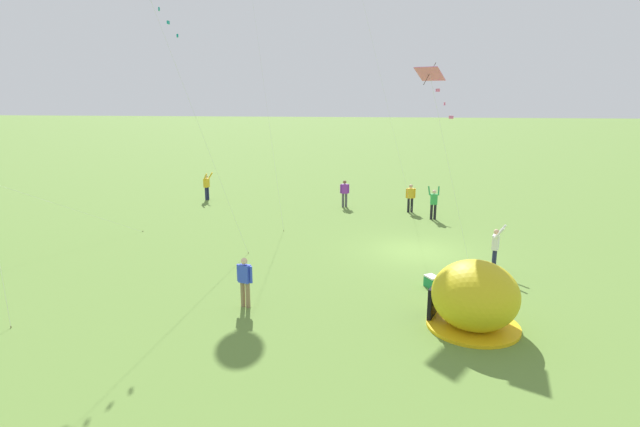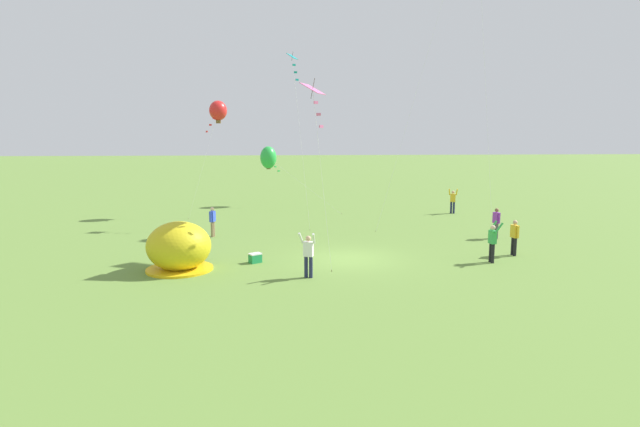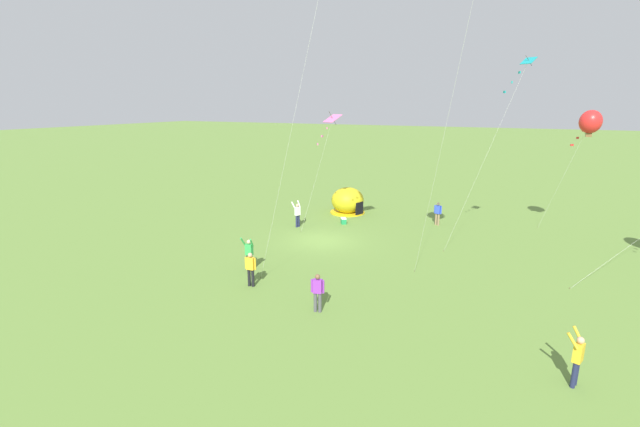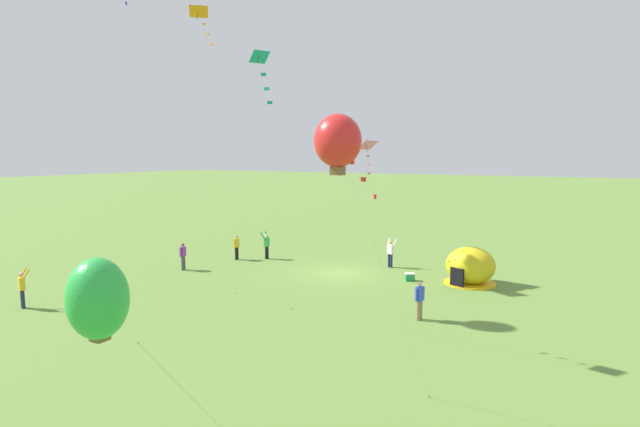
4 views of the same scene
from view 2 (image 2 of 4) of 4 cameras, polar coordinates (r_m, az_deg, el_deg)
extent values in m
plane|color=olive|center=(23.46, 3.39, -5.19)|extent=(300.00, 300.00, 0.00)
ellipsoid|color=gold|center=(22.05, -15.83, -3.60)|extent=(2.70, 2.60, 2.10)
cylinder|color=yellow|center=(22.28, -15.72, -6.11)|extent=(2.81, 2.81, 0.10)
cube|color=black|center=(23.24, -14.19, -4.18)|extent=(0.79, 0.39, 1.10)
cube|color=#1E8C4C|center=(22.84, -7.41, -5.14)|extent=(0.63, 0.58, 0.38)
cube|color=white|center=(22.79, -7.42, -4.60)|extent=(0.64, 0.59, 0.06)
cylinder|color=black|center=(24.03, 18.92, -4.24)|extent=(0.15, 0.15, 0.88)
cylinder|color=black|center=(23.86, 19.14, -4.34)|extent=(0.15, 0.15, 0.88)
cube|color=green|center=(23.80, 19.12, -2.55)|extent=(0.26, 0.39, 0.60)
sphere|color=beige|center=(23.72, 19.17, -1.53)|extent=(0.22, 0.22, 0.22)
cylinder|color=green|center=(24.02, 19.20, -1.34)|extent=(0.39, 0.17, 0.50)
cylinder|color=green|center=(23.56, 19.79, -1.55)|extent=(0.39, 0.13, 0.50)
cylinder|color=#8C7251|center=(29.10, -12.22, -1.80)|extent=(0.15, 0.15, 0.88)
cylinder|color=#8C7251|center=(29.28, -12.07, -1.73)|extent=(0.15, 0.15, 0.88)
cube|color=blue|center=(29.07, -12.19, -0.33)|extent=(0.34, 0.43, 0.60)
sphere|color=beige|center=(29.01, -12.22, 0.51)|extent=(0.22, 0.22, 0.22)
cylinder|color=blue|center=(28.84, -12.39, -0.40)|extent=(0.09, 0.09, 0.58)
cylinder|color=blue|center=(29.29, -11.99, -0.26)|extent=(0.09, 0.09, 0.58)
cylinder|color=#4C4C51|center=(29.69, 19.56, -1.90)|extent=(0.15, 0.15, 0.88)
cylinder|color=#4C4C51|center=(29.84, 19.33, -1.83)|extent=(0.15, 0.15, 0.88)
cube|color=purple|center=(29.65, 19.51, -0.46)|extent=(0.32, 0.42, 0.60)
sphere|color=brown|center=(29.59, 19.55, 0.36)|extent=(0.22, 0.22, 0.22)
cylinder|color=purple|center=(29.45, 19.81, -0.53)|extent=(0.09, 0.09, 0.58)
cylinder|color=purple|center=(29.84, 19.22, -0.39)|extent=(0.09, 0.09, 0.58)
cylinder|color=#1E2347|center=(38.77, 15.05, 0.65)|extent=(0.15, 0.15, 0.88)
cylinder|color=#1E2347|center=(38.77, 14.75, 0.66)|extent=(0.15, 0.15, 0.88)
cube|color=gold|center=(38.68, 14.94, 1.74)|extent=(0.44, 0.35, 0.60)
sphere|color=tan|center=(38.64, 14.97, 2.37)|extent=(0.22, 0.22, 0.22)
cylinder|color=gold|center=(38.49, 15.36, 2.38)|extent=(0.16, 0.39, 0.50)
cylinder|color=gold|center=(38.48, 14.58, 2.41)|extent=(0.26, 0.37, 0.50)
cylinder|color=black|center=(25.82, 21.15, -3.49)|extent=(0.15, 0.15, 0.88)
cylinder|color=black|center=(25.66, 21.39, -3.58)|extent=(0.15, 0.15, 0.88)
cube|color=gold|center=(25.60, 21.36, -1.91)|extent=(0.29, 0.41, 0.60)
sphere|color=tan|center=(25.53, 21.41, -0.96)|extent=(0.22, 0.22, 0.22)
cylinder|color=gold|center=(25.81, 21.05, -1.82)|extent=(0.09, 0.09, 0.58)
cylinder|color=gold|center=(25.40, 21.67, -2.01)|extent=(0.09, 0.09, 0.58)
cylinder|color=#1E2347|center=(20.21, -1.05, -6.14)|extent=(0.15, 0.15, 0.88)
cylinder|color=#1E2347|center=(20.27, -1.60, -6.11)|extent=(0.15, 0.15, 0.88)
cube|color=white|center=(20.06, -1.34, -4.08)|extent=(0.44, 0.36, 0.60)
sphere|color=tan|center=(19.97, -1.34, -2.88)|extent=(0.22, 0.22, 0.22)
cylinder|color=white|center=(19.76, -0.72, -2.91)|extent=(0.16, 0.39, 0.50)
cylinder|color=white|center=(19.90, -2.19, -2.83)|extent=(0.26, 0.37, 0.50)
cylinder|color=silver|center=(31.80, -2.20, 8.28)|extent=(0.86, 3.46, 10.85)
cylinder|color=brown|center=(30.61, -1.16, -1.88)|extent=(0.03, 0.03, 0.06)
cube|color=teal|center=(33.92, -3.19, 17.49)|extent=(0.82, 0.85, 0.38)
cylinder|color=#332314|center=(33.92, -3.19, 17.50)|extent=(0.10, 0.35, 0.53)
cube|color=teal|center=(33.47, -2.98, 16.60)|extent=(0.21, 0.14, 0.12)
cube|color=teal|center=(33.09, -2.81, 15.82)|extent=(0.20, 0.08, 0.12)
cube|color=teal|center=(32.72, -2.64, 15.03)|extent=(0.20, 0.15, 0.12)
cylinder|color=silver|center=(32.08, 10.73, 12.73)|extent=(5.23, 3.12, 15.99)
cylinder|color=brown|center=(30.35, 6.39, -2.02)|extent=(0.03, 0.03, 0.06)
cylinder|color=silver|center=(26.65, 18.44, 12.71)|extent=(0.30, 4.14, 15.40)
cylinder|color=brown|center=(25.24, 19.21, -4.61)|extent=(0.03, 0.03, 0.06)
cylinder|color=silver|center=(21.56, 0.23, 4.03)|extent=(0.63, 2.08, 7.74)
cylinder|color=brown|center=(21.23, 1.35, -6.57)|extent=(0.03, 0.03, 0.06)
cube|color=pink|center=(22.60, -0.83, 14.06)|extent=(1.23, 1.28, 0.50)
cylinder|color=#332314|center=(22.60, -0.83, 14.09)|extent=(0.16, 0.47, 0.85)
cube|color=pink|center=(22.21, -0.48, 12.57)|extent=(0.20, 0.15, 0.12)
cube|color=pink|center=(21.89, -0.17, 11.26)|extent=(0.20, 0.07, 0.12)
cube|color=pink|center=(21.59, 0.14, 9.92)|extent=(0.20, 0.17, 0.12)
cylinder|color=silver|center=(36.60, -13.17, 5.54)|extent=(2.08, 2.04, 7.59)
cylinder|color=brown|center=(36.13, -14.80, -0.56)|extent=(0.03, 0.03, 0.06)
ellipsoid|color=red|center=(37.49, -11.57, 11.45)|extent=(1.28, 1.28, 1.42)
cube|color=brown|center=(37.46, -11.53, 10.24)|extent=(0.32, 0.32, 0.23)
cube|color=red|center=(37.22, -12.03, 10.60)|extent=(0.19, 0.17, 0.12)
cube|color=red|center=(37.00, -12.42, 9.86)|extent=(0.19, 0.17, 0.12)
cube|color=red|center=(36.78, -12.82, 9.12)|extent=(0.16, 0.20, 0.12)
cylinder|color=silver|center=(39.52, -1.96, 3.37)|extent=(5.43, 5.64, 4.02)
cylinder|color=brown|center=(37.25, 2.49, -0.02)|extent=(0.03, 0.03, 0.06)
ellipsoid|color=green|center=(42.13, -5.92, 6.38)|extent=(1.35, 1.35, 1.86)
cube|color=brown|center=(42.17, -5.91, 5.24)|extent=(0.34, 0.34, 0.24)
cube|color=green|center=(41.82, -5.49, 5.83)|extent=(0.20, 0.16, 0.12)
cube|color=green|center=(41.57, -5.12, 5.35)|extent=(0.19, 0.18, 0.12)
cube|color=green|center=(41.32, -4.75, 4.87)|extent=(0.20, 0.16, 0.12)
camera|label=1|loc=(30.39, -43.74, 8.72)|focal=28.00mm
camera|label=3|loc=(43.73, 34.26, 11.14)|focal=24.00mm
camera|label=4|loc=(50.17, -17.15, 10.06)|focal=28.00mm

